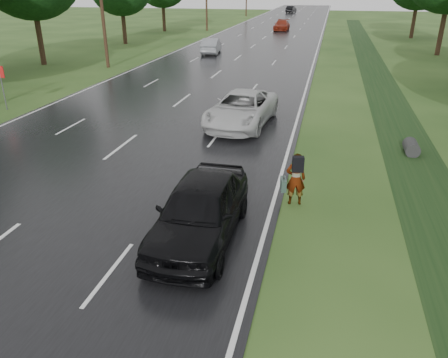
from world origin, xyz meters
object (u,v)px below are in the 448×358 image
Objects in this scene: road_sign at (1,79)px; white_pickup at (242,109)px; silver_sedan at (211,46)px; pedestrian at (295,178)px; dark_sedan at (200,210)px.

road_sign reaches higher than white_pickup.
silver_sedan is (-7.21, 21.75, -0.06)m from white_pickup.
road_sign is at bearing 69.15° from silver_sedan.
road_sign is 1.40× the size of pedestrian.
silver_sedan is (5.52, 21.85, -0.90)m from road_sign.
pedestrian is at bearing 49.33° from dark_sedan.
road_sign is at bearing -174.56° from white_pickup.
road_sign is 0.42× the size of white_pickup.
pedestrian is at bearing 102.77° from silver_sedan.
dark_sedan reaches higher than pedestrian.
silver_sedan is (-8.11, 31.85, -0.12)m from dark_sedan.
road_sign is at bearing 143.67° from dark_sedan.
silver_sedan is at bearing 113.33° from white_pickup.
white_pickup is 1.14× the size of dark_sedan.
dark_sedan is (13.63, -10.00, -0.78)m from road_sign.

